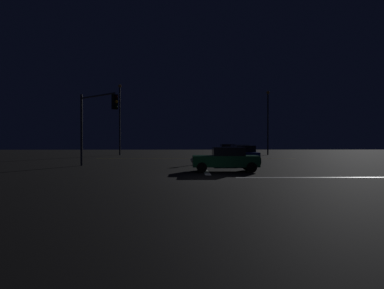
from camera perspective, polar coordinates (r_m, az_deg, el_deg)
The scene contains 11 objects.
ground at distance 19.64m, azimuth 2.87°, elevation -5.35°, with size 120.00×120.00×0.10m, color black.
stop_line_north at distance 28.70m, azimuth 1.55°, elevation -3.35°, with size 0.35×15.68×0.01m.
centre_line_ns at distance 40.27m, azimuth 0.74°, elevation -2.21°, with size 22.00×0.15×0.01m.
crosswalk_bar_east at distance 22.28m, azimuth 27.29°, elevation -4.57°, with size 15.68×0.40×0.01m.
sedan_blue at distance 31.50m, azimuth 8.25°, elevation -1.55°, with size 2.02×4.33×1.57m.
sedan_black at distance 37.08m, azimuth 7.51°, elevation -1.22°, with size 2.02×4.33×1.57m.
sedan_gray at distance 43.65m, azimuth 5.61°, elevation -0.94°, with size 2.02×4.33×1.57m.
sedan_green_crossing at distance 23.59m, azimuth 5.31°, elevation -2.27°, with size 4.33×2.02×1.57m.
traffic_signal_nw at distance 28.39m, azimuth -14.84°, elevation 4.52°, with size 3.56×3.56×5.63m.
streetlamp_right_far at distance 51.62m, azimuth 11.77°, elevation 4.08°, with size 0.44×0.44×8.86m.
streetlamp_left_far at distance 51.08m, azimuth -11.22°, elevation 4.60°, with size 0.44×0.44×9.69m.
Camera 1 is at (-1.41, -19.49, 1.99)m, focal length 34.14 mm.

